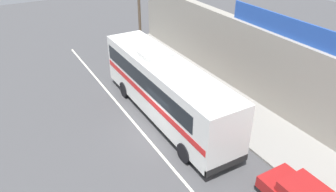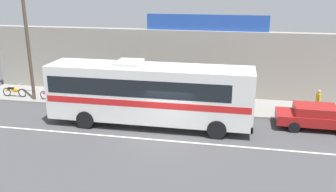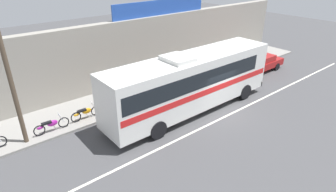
{
  "view_description": "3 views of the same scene",
  "coord_description": "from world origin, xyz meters",
  "px_view_note": "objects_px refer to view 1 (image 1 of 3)",
  "views": [
    {
      "loc": [
        12.97,
        -6.93,
        10.95
      ],
      "look_at": [
        -0.36,
        0.75,
        2.05
      ],
      "focal_mm": 34.64,
      "sensor_mm": 36.0,
      "label": 1
    },
    {
      "loc": [
        3.48,
        -17.86,
        8.0
      ],
      "look_at": [
        -0.19,
        0.7,
        2.0
      ],
      "focal_mm": 38.39,
      "sensor_mm": 36.0,
      "label": 2
    },
    {
      "loc": [
        -12.43,
        -10.09,
        8.65
      ],
      "look_at": [
        -2.73,
        1.73,
        1.2
      ],
      "focal_mm": 30.11,
      "sensor_mm": 36.0,
      "label": 3
    }
  ],
  "objects_px": {
    "utility_pole": "(139,7)",
    "motorcycle_orange": "(163,64)",
    "motorcycle_purple": "(135,43)",
    "intercity_bus": "(165,86)",
    "motorcycle_red": "(149,56)"
  },
  "relations": [
    {
      "from": "utility_pole",
      "to": "motorcycle_orange",
      "type": "bearing_deg",
      "value": 3.61
    },
    {
      "from": "intercity_bus",
      "to": "motorcycle_red",
      "type": "relative_size",
      "value": 6.04
    },
    {
      "from": "utility_pole",
      "to": "motorcycle_orange",
      "type": "height_order",
      "value": "utility_pole"
    },
    {
      "from": "intercity_bus",
      "to": "motorcycle_purple",
      "type": "relative_size",
      "value": 6.33
    },
    {
      "from": "motorcycle_red",
      "to": "intercity_bus",
      "type": "bearing_deg",
      "value": -20.52
    },
    {
      "from": "motorcycle_purple",
      "to": "motorcycle_orange",
      "type": "distance_m",
      "value": 5.14
    },
    {
      "from": "utility_pole",
      "to": "motorcycle_red",
      "type": "height_order",
      "value": "utility_pole"
    },
    {
      "from": "intercity_bus",
      "to": "motorcycle_purple",
      "type": "xyz_separation_m",
      "value": [
        -10.73,
        3.05,
        -1.5
      ]
    },
    {
      "from": "intercity_bus",
      "to": "motorcycle_orange",
      "type": "xyz_separation_m",
      "value": [
        -5.6,
        2.97,
        -1.5
      ]
    },
    {
      "from": "intercity_bus",
      "to": "motorcycle_orange",
      "type": "bearing_deg",
      "value": 152.05
    },
    {
      "from": "utility_pole",
      "to": "motorcycle_orange",
      "type": "relative_size",
      "value": 4.21
    },
    {
      "from": "motorcycle_purple",
      "to": "motorcycle_orange",
      "type": "height_order",
      "value": "same"
    },
    {
      "from": "intercity_bus",
      "to": "motorcycle_red",
      "type": "distance_m",
      "value": 8.29
    },
    {
      "from": "motorcycle_red",
      "to": "motorcycle_purple",
      "type": "height_order",
      "value": "same"
    },
    {
      "from": "utility_pole",
      "to": "motorcycle_orange",
      "type": "xyz_separation_m",
      "value": [
        3.39,
        0.21,
        -3.64
      ]
    }
  ]
}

